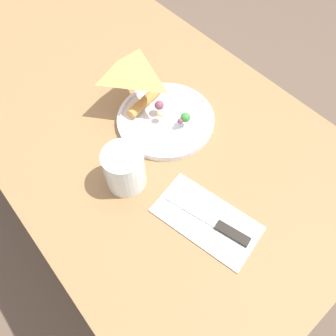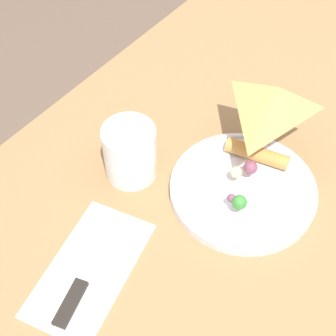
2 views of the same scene
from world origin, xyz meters
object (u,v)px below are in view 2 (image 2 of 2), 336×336
object	(u,v)px
dining_table	(259,165)
butter_knife	(87,273)
milk_glass	(130,154)
napkin_folded	(90,269)
plate_pizza	(243,187)

from	to	relation	value
dining_table	butter_knife	xyz separation A→B (m)	(-0.40, 0.06, 0.11)
milk_glass	napkin_folded	size ratio (longest dim) A/B	0.43
dining_table	napkin_folded	world-z (taller)	napkin_folded
milk_glass	plate_pizza	bearing A→B (deg)	-66.75
plate_pizza	milk_glass	distance (m)	0.18
dining_table	napkin_folded	bearing A→B (deg)	171.52
milk_glass	butter_knife	world-z (taller)	milk_glass
plate_pizza	butter_knife	size ratio (longest dim) A/B	1.24
milk_glass	napkin_folded	xyz separation A→B (m)	(-0.17, -0.07, -0.04)
butter_knife	milk_glass	bearing A→B (deg)	4.71
napkin_folded	plate_pizza	bearing A→B (deg)	-22.26
dining_table	butter_knife	distance (m)	0.42
dining_table	napkin_folded	size ratio (longest dim) A/B	5.79
dining_table	milk_glass	size ratio (longest dim) A/B	13.54
dining_table	milk_glass	xyz separation A→B (m)	(-0.22, 0.12, 0.15)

